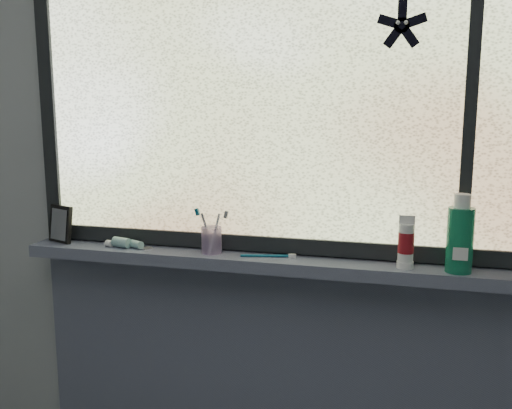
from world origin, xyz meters
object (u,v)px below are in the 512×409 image
object	(u,v)px
toothbrush_cup	(212,240)
vanity_mirror	(61,224)
mouthwash_bottle	(460,233)
cream_tube	(406,240)

from	to	relation	value
toothbrush_cup	vanity_mirror	bearing A→B (deg)	179.09
mouthwash_bottle	cream_tube	xyz separation A→B (m)	(-0.15, 0.00, -0.03)
toothbrush_cup	cream_tube	world-z (taller)	cream_tube
vanity_mirror	mouthwash_bottle	world-z (taller)	mouthwash_bottle
toothbrush_cup	mouthwash_bottle	distance (m)	0.76
cream_tube	vanity_mirror	bearing A→B (deg)	178.86
vanity_mirror	cream_tube	xyz separation A→B (m)	(1.17, -0.02, 0.02)
vanity_mirror	cream_tube	world-z (taller)	cream_tube
vanity_mirror	mouthwash_bottle	distance (m)	1.32
vanity_mirror	cream_tube	distance (m)	1.17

